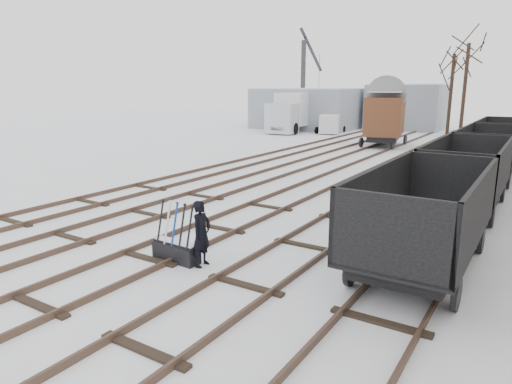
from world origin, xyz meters
TOP-DOWN VIEW (x-y plane):
  - ground at (0.00, 0.00)m, footprint 120.00×120.00m
  - tracks at (-0.00, 13.67)m, footprint 13.90×52.00m
  - shed_left at (-13.00, 36.00)m, footprint 10.00×8.00m
  - shed_right at (-4.00, 40.00)m, footprint 7.00×6.00m
  - ground_frame at (0.70, 0.34)m, footprint 1.32×0.48m
  - worker at (1.45, 0.44)m, footprint 0.41×0.61m
  - freight_wagon_a at (6.00, 3.17)m, footprint 2.36×5.89m
  - freight_wagon_b at (6.00, 9.57)m, footprint 2.36×5.89m
  - freight_wagon_c at (6.00, 15.97)m, footprint 2.36×5.89m
  - freight_wagon_d at (6.00, 22.37)m, footprint 2.36×5.89m
  - box_van_wagon at (-1.79, 25.52)m, footprint 3.67×5.55m
  - lorry at (-12.42, 31.67)m, footprint 3.12×8.23m
  - panel_van at (-8.88, 32.19)m, footprint 2.79×4.25m
  - crane at (-13.08, 34.89)m, footprint 2.05×5.75m
  - tree_far_left at (0.78, 35.65)m, footprint 0.30×0.30m
  - tree_far_right at (2.03, 34.45)m, footprint 0.30×0.30m

SIDE VIEW (x-z plane):
  - ground at x=0.00m, z-range 0.00..0.00m
  - tracks at x=0.00m, z-range -0.01..0.16m
  - ground_frame at x=0.70m, z-range -0.46..1.03m
  - worker at x=1.45m, z-range 0.00..1.63m
  - panel_van at x=-8.88m, z-range 0.04..1.76m
  - freight_wagon_a at x=6.00m, z-range -0.28..2.12m
  - freight_wagon_b at x=6.00m, z-range -0.28..2.12m
  - freight_wagon_c at x=6.00m, z-range -0.28..2.12m
  - freight_wagon_d at x=6.00m, z-range -0.28..2.12m
  - lorry at x=-12.42m, z-range 0.05..3.71m
  - shed_left at x=-13.00m, z-range 0.00..4.10m
  - shed_right at x=-4.00m, z-range 0.00..4.50m
  - box_van_wagon at x=-1.79m, z-range 0.32..4.23m
  - crane at x=-13.08m, z-range -2.33..7.51m
  - tree_far_left at x=0.78m, z-range 0.00..6.98m
  - tree_far_right at x=2.03m, z-range 0.00..7.71m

